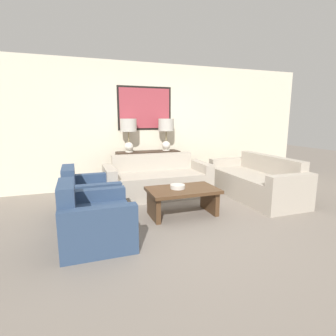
{
  "coord_description": "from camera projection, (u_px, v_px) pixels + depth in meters",
  "views": [
    {
      "loc": [
        -1.43,
        -3.24,
        1.48
      ],
      "look_at": [
        0.02,
        0.92,
        0.65
      ],
      "focal_mm": 28.0,
      "sensor_mm": 36.0,
      "label": 1
    }
  ],
  "objects": [
    {
      "name": "table_lamp_left",
      "position": [
        128.0,
        129.0,
        5.38
      ],
      "size": [
        0.34,
        0.34,
        0.69
      ],
      "color": "silver",
      "rests_on": "console_table"
    },
    {
      "name": "couch_by_back_wall",
      "position": [
        157.0,
        181.0,
        5.09
      ],
      "size": [
        1.99,
        0.88,
        0.78
      ],
      "color": "#ADA393",
      "rests_on": "ground_plane"
    },
    {
      "name": "coffee_table",
      "position": [
        183.0,
        196.0,
        4.05
      ],
      "size": [
        1.07,
        0.65,
        0.42
      ],
      "color": "#4C331E",
      "rests_on": "ground_plane"
    },
    {
      "name": "armchair_near_back_wall",
      "position": [
        90.0,
        197.0,
        4.09
      ],
      "size": [
        0.82,
        0.9,
        0.77
      ],
      "color": "navy",
      "rests_on": "ground_plane"
    },
    {
      "name": "decorative_bowl",
      "position": [
        178.0,
        187.0,
        4.03
      ],
      "size": [
        0.23,
        0.23,
        0.06
      ],
      "color": "beige",
      "rests_on": "coffee_table"
    },
    {
      "name": "table_lamp_right",
      "position": [
        166.0,
        129.0,
        5.65
      ],
      "size": [
        0.34,
        0.34,
        0.69
      ],
      "color": "silver",
      "rests_on": "console_table"
    },
    {
      "name": "back_wall",
      "position": [
        144.0,
        126.0,
        5.75
      ],
      "size": [
        7.9,
        0.12,
        2.65
      ],
      "color": "beige",
      "rests_on": "ground_plane"
    },
    {
      "name": "console_table",
      "position": [
        148.0,
        169.0,
        5.67
      ],
      "size": [
        1.34,
        0.39,
        0.79
      ],
      "color": "#332319",
      "rests_on": "ground_plane"
    },
    {
      "name": "couch_by_side",
      "position": [
        256.0,
        182.0,
        5.0
      ],
      "size": [
        0.88,
        1.99,
        0.78
      ],
      "color": "#ADA393",
      "rests_on": "ground_plane"
    },
    {
      "name": "ground_plane",
      "position": [
        188.0,
        224.0,
        3.75
      ],
      "size": [
        20.0,
        20.0,
        0.0
      ],
      "primitive_type": "plane",
      "color": "slate"
    },
    {
      "name": "armchair_near_camera",
      "position": [
        94.0,
        221.0,
        3.14
      ],
      "size": [
        0.82,
        0.9,
        0.77
      ],
      "color": "navy",
      "rests_on": "ground_plane"
    }
  ]
}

